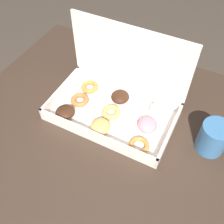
{
  "coord_description": "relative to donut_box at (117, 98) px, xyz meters",
  "views": [
    {
      "loc": [
        0.19,
        -0.38,
        1.38
      ],
      "look_at": [
        -0.05,
        0.09,
        0.75
      ],
      "focal_mm": 42.0,
      "sensor_mm": 36.0,
      "label": 1
    }
  ],
  "objects": [
    {
      "name": "ground_plane",
      "position": [
        0.05,
        -0.12,
        -0.78
      ],
      "size": [
        8.0,
        8.0,
        0.0
      ],
      "primitive_type": "plane",
      "color": "#42382D"
    },
    {
      "name": "dining_table",
      "position": [
        0.05,
        -0.12,
        -0.16
      ],
      "size": [
        1.03,
        0.89,
        0.73
      ],
      "color": "#38281E",
      "rests_on": "ground_plane"
    },
    {
      "name": "donut_box",
      "position": [
        0.0,
        0.0,
        0.0
      ],
      "size": [
        0.39,
        0.23,
        0.26
      ],
      "color": "silver",
      "rests_on": "dining_table"
    },
    {
      "name": "coffee_mug",
      "position": [
        0.3,
        -0.01,
        -0.0
      ],
      "size": [
        0.08,
        0.08,
        0.1
      ],
      "color": "teal",
      "rests_on": "dining_table"
    }
  ]
}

